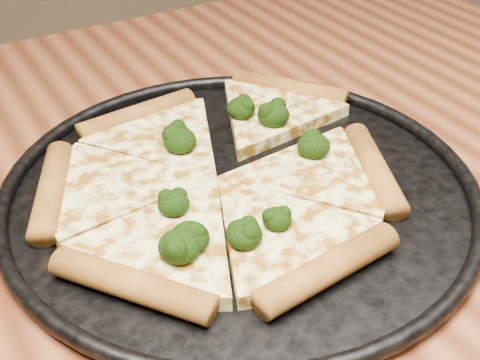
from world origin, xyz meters
TOP-DOWN VIEW (x-y plane):
  - dining_table at (0.00, 0.00)m, footprint 1.20×0.90m
  - pizza_pan at (0.07, 0.02)m, footprint 0.41×0.41m
  - pizza at (0.06, 0.03)m, footprint 0.35×0.32m
  - broccoli_florets at (0.06, 0.02)m, footprint 0.19×0.19m

SIDE VIEW (x-z plane):
  - dining_table at x=0.00m, z-range 0.28..1.03m
  - pizza_pan at x=0.07m, z-range 0.75..0.77m
  - pizza at x=0.06m, z-range 0.75..0.78m
  - broccoli_florets at x=0.06m, z-range 0.77..0.79m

